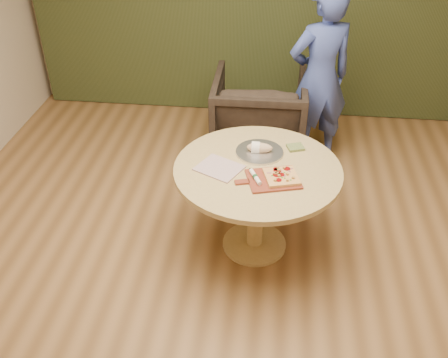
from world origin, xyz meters
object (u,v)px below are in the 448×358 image
object	(u,v)px
person_standing	(319,78)
flatbread_pizza	(281,176)
bread_roll	(258,148)
cutlery_roll	(255,177)
serving_tray	(259,152)
armchair	(259,111)
pizza_paddle	(272,179)
pedestal_table	(257,183)

from	to	relation	value
person_standing	flatbread_pizza	bearing A→B (deg)	54.99
bread_roll	person_standing	world-z (taller)	person_standing
cutlery_roll	bread_roll	bearing A→B (deg)	65.66
serving_tray	person_standing	xyz separation A→B (m)	(0.48, 1.18, 0.10)
bread_roll	armchair	bearing A→B (deg)	92.42
flatbread_pizza	person_standing	bearing A→B (deg)	78.29
flatbread_pizza	pizza_paddle	bearing A→B (deg)	-168.17
flatbread_pizza	cutlery_roll	xyz separation A→B (m)	(-0.18, -0.03, 0.00)
bread_roll	armchair	distance (m)	1.28
serving_tray	armchair	size ratio (longest dim) A/B	0.39
bread_roll	pedestal_table	bearing A→B (deg)	-87.69
serving_tray	armchair	xyz separation A→B (m)	(-0.06, 1.23, -0.30)
flatbread_pizza	serving_tray	distance (m)	0.37
cutlery_roll	person_standing	xyz separation A→B (m)	(0.49, 1.54, 0.08)
flatbread_pizza	person_standing	distance (m)	1.54
serving_tray	flatbread_pizza	bearing A→B (deg)	-63.25
pizza_paddle	person_standing	size ratio (longest dim) A/B	0.28
armchair	person_standing	distance (m)	0.68
flatbread_pizza	person_standing	world-z (taller)	person_standing
pizza_paddle	serving_tray	bearing A→B (deg)	91.11
pizza_paddle	serving_tray	world-z (taller)	serving_tray
pizza_paddle	serving_tray	size ratio (longest dim) A/B	1.33
cutlery_roll	bread_roll	size ratio (longest dim) A/B	0.98
flatbread_pizza	bread_roll	xyz separation A→B (m)	(-0.18, 0.33, 0.02)
cutlery_roll	bread_roll	xyz separation A→B (m)	(0.00, 0.36, 0.01)
serving_tray	bread_roll	xyz separation A→B (m)	(-0.01, 0.00, 0.04)
pizza_paddle	cutlery_roll	size ratio (longest dim) A/B	2.49
pizza_paddle	bread_roll	xyz separation A→B (m)	(-0.11, 0.35, 0.04)
armchair	person_standing	size ratio (longest dim) A/B	0.53
cutlery_roll	pizza_paddle	bearing A→B (deg)	-16.30
cutlery_roll	armchair	xyz separation A→B (m)	(-0.05, 1.59, -0.32)
flatbread_pizza	cutlery_roll	world-z (taller)	flatbread_pizza
pedestal_table	armchair	xyz separation A→B (m)	(-0.06, 1.43, -0.15)
flatbread_pizza	armchair	bearing A→B (deg)	98.31
pedestal_table	cutlery_roll	size ratio (longest dim) A/B	6.37
pizza_paddle	flatbread_pizza	world-z (taller)	flatbread_pizza
person_standing	pizza_paddle	bearing A→B (deg)	52.81
pedestal_table	bread_roll	xyz separation A→B (m)	(-0.01, 0.20, 0.18)
pedestal_table	person_standing	distance (m)	1.48
cutlery_roll	person_standing	bearing A→B (deg)	48.11
pizza_paddle	armchair	xyz separation A→B (m)	(-0.16, 1.58, -0.30)
pizza_paddle	cutlery_roll	bearing A→B (deg)	172.30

